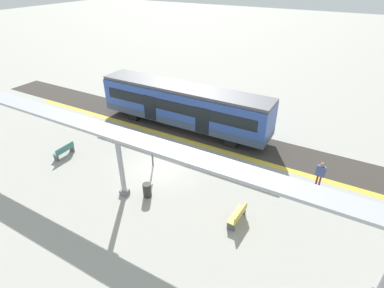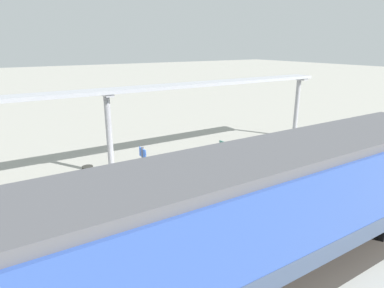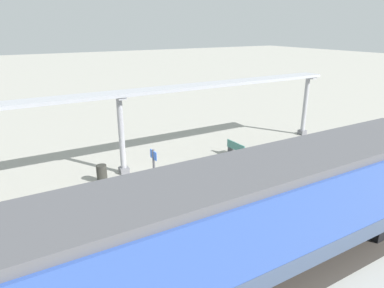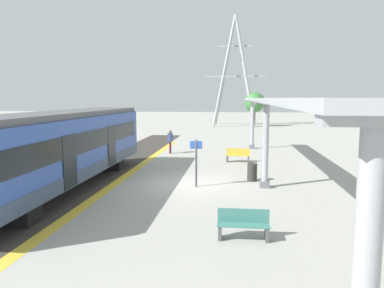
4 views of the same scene
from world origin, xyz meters
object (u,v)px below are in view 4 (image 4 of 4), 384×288
Objects in this scene: bench_near_end at (243,224)px; platform_info_sign at (196,158)px; canopy_pillar_second at (266,145)px; passenger_waiting_near_edge at (170,139)px; canopy_pillar_third at (252,124)px; bench_mid_platform at (238,155)px; train_near_carriage at (66,149)px; trash_bin at (252,172)px.

platform_info_sign is (-2.02, 5.98, 0.89)m from bench_near_end.
passenger_waiting_near_edge is at bearing 122.67° from canopy_pillar_second.
canopy_pillar_third is 2.57× the size of bench_mid_platform.
passenger_waiting_near_edge is at bearing 75.79° from train_near_carriage.
train_near_carriage reaches higher than passenger_waiting_near_edge.
trash_bin is 3.15m from platform_info_sign.
trash_bin is (0.66, -5.25, -0.01)m from bench_mid_platform.
passenger_waiting_near_edge is at bearing -151.65° from canopy_pillar_third.
canopy_pillar_second reaches higher than train_near_carriage.
passenger_waiting_near_edge is (-2.99, 9.81, -0.23)m from platform_info_sign.
canopy_pillar_third is 2.60× the size of bench_near_end.
trash_bin is 0.49× the size of passenger_waiting_near_edge.
train_near_carriage reaches higher than bench_near_end.
canopy_pillar_second and canopy_pillar_third have the same top height.
train_near_carriage is at bearing -162.95° from trash_bin.
train_near_carriage is 11.05m from bench_mid_platform.
canopy_pillar_third is at bearing 76.58° from platform_info_sign.
trash_bin is (8.36, 2.56, -1.40)m from train_near_carriage.
passenger_waiting_near_edge is at bearing 106.97° from platform_info_sign.
platform_info_sign is at bearing -149.98° from trash_bin.
canopy_pillar_third is 7.01m from passenger_waiting_near_edge.
trash_bin is at bearing 30.02° from platform_info_sign.
canopy_pillar_third is 13.49m from platform_info_sign.
train_near_carriage is 5.86m from platform_info_sign.
train_near_carriage reaches higher than platform_info_sign.
canopy_pillar_third is 6.64m from bench_mid_platform.
canopy_pillar_second is at bearing 79.99° from bench_near_end.
canopy_pillar_second is at bearing -67.69° from trash_bin.
passenger_waiting_near_edge reaches higher than trash_bin.
bench_near_end is 1.75× the size of trash_bin.
canopy_pillar_second is 2.57× the size of bench_mid_platform.
train_near_carriage is at bearing -122.06° from canopy_pillar_third.
bench_mid_platform is 5.29m from trash_bin.
canopy_pillar_third is 1.78× the size of platform_info_sign.
bench_near_end is 0.86× the size of passenger_waiting_near_edge.
passenger_waiting_near_edge reaches higher than bench_mid_platform.
passenger_waiting_near_edge is (-6.12, -3.30, -0.89)m from canopy_pillar_third.
canopy_pillar_second is 2.05m from trash_bin.
train_near_carriage is 6.39× the size of platform_info_sign.
canopy_pillar_second is 1.78× the size of platform_info_sign.
canopy_pillar_third is at bearing 57.94° from train_near_carriage.
canopy_pillar_third reaches higher than platform_info_sign.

